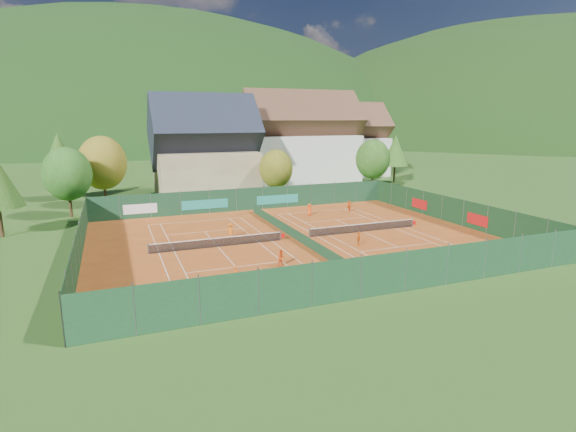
{
  "coord_description": "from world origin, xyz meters",
  "views": [
    {
      "loc": [
        -16.98,
        -40.92,
        12.04
      ],
      "look_at": [
        0.0,
        2.0,
        2.0
      ],
      "focal_mm": 28.0,
      "sensor_mm": 36.0,
      "label": 1
    }
  ],
  "objects_px": {
    "chalet": "(205,154)",
    "player_right_far_b": "(349,206)",
    "hotel_block_a": "(301,144)",
    "player_left_mid": "(281,258)",
    "hotel_block_b": "(347,145)",
    "ball_hopper": "(484,252)",
    "player_left_far": "(231,230)",
    "player_left_near": "(236,275)",
    "player_right_near": "(359,239)",
    "player_right_far_a": "(309,210)"
  },
  "relations": [
    {
      "from": "chalet",
      "to": "player_right_far_b",
      "type": "distance_m",
      "value": 25.66
    },
    {
      "from": "hotel_block_a",
      "to": "player_left_mid",
      "type": "xyz_separation_m",
      "value": [
        -20.4,
        -43.64,
        -6.64
      ]
    },
    {
      "from": "hotel_block_b",
      "to": "ball_hopper",
      "type": "height_order",
      "value": "hotel_block_b"
    },
    {
      "from": "chalet",
      "to": "player_left_far",
      "type": "xyz_separation_m",
      "value": [
        -3.0,
        -27.14,
        -5.84
      ]
    },
    {
      "from": "chalet",
      "to": "player_left_far",
      "type": "distance_m",
      "value": 27.93
    },
    {
      "from": "player_left_near",
      "to": "player_right_far_b",
      "type": "xyz_separation_m",
      "value": [
        20.64,
        19.69,
        0.13
      ]
    },
    {
      "from": "player_left_near",
      "to": "player_left_mid",
      "type": "distance_m",
      "value": 5.01
    },
    {
      "from": "player_right_near",
      "to": "player_right_far_b",
      "type": "relative_size",
      "value": 0.96
    },
    {
      "from": "hotel_block_b",
      "to": "ball_hopper",
      "type": "relative_size",
      "value": 21.6
    },
    {
      "from": "player_right_far_a",
      "to": "hotel_block_a",
      "type": "bearing_deg",
      "value": -124.77
    },
    {
      "from": "ball_hopper",
      "to": "player_left_mid",
      "type": "relative_size",
      "value": 0.54
    },
    {
      "from": "hotel_block_a",
      "to": "hotel_block_b",
      "type": "height_order",
      "value": "hotel_block_a"
    },
    {
      "from": "player_left_near",
      "to": "player_right_far_a",
      "type": "bearing_deg",
      "value": 28.7
    },
    {
      "from": "player_left_near",
      "to": "hotel_block_a",
      "type": "bearing_deg",
      "value": 37.32
    },
    {
      "from": "chalet",
      "to": "ball_hopper",
      "type": "relative_size",
      "value": 20.25
    },
    {
      "from": "hotel_block_b",
      "to": "player_right_near",
      "type": "relative_size",
      "value": 11.95
    },
    {
      "from": "ball_hopper",
      "to": "player_right_far_b",
      "type": "height_order",
      "value": "player_right_far_b"
    },
    {
      "from": "chalet",
      "to": "player_right_far_b",
      "type": "height_order",
      "value": "chalet"
    },
    {
      "from": "player_left_mid",
      "to": "player_right_far_b",
      "type": "relative_size",
      "value": 0.98
    },
    {
      "from": "player_right_near",
      "to": "player_right_far_b",
      "type": "bearing_deg",
      "value": 14.7
    },
    {
      "from": "player_left_far",
      "to": "hotel_block_a",
      "type": "bearing_deg",
      "value": -96.63
    },
    {
      "from": "player_left_far",
      "to": "player_right_near",
      "type": "distance_m",
      "value": 13.05
    },
    {
      "from": "player_left_near",
      "to": "player_left_mid",
      "type": "xyz_separation_m",
      "value": [
        4.49,
        2.21,
        0.11
      ]
    },
    {
      "from": "chalet",
      "to": "ball_hopper",
      "type": "distance_m",
      "value": 45.35
    },
    {
      "from": "hotel_block_b",
      "to": "ball_hopper",
      "type": "bearing_deg",
      "value": -106.82
    },
    {
      "from": "player_right_near",
      "to": "player_right_far_a",
      "type": "height_order",
      "value": "player_right_far_a"
    },
    {
      "from": "hotel_block_b",
      "to": "player_right_far_b",
      "type": "bearing_deg",
      "value": -118.12
    },
    {
      "from": "hotel_block_a",
      "to": "player_left_near",
      "type": "bearing_deg",
      "value": -118.49
    },
    {
      "from": "ball_hopper",
      "to": "player_right_far_b",
      "type": "xyz_separation_m",
      "value": [
        -1.34,
        21.8,
        0.2
      ]
    },
    {
      "from": "player_left_mid",
      "to": "player_right_far_b",
      "type": "distance_m",
      "value": 23.79
    },
    {
      "from": "player_left_near",
      "to": "player_right_near",
      "type": "height_order",
      "value": "player_right_near"
    },
    {
      "from": "player_left_near",
      "to": "player_left_mid",
      "type": "height_order",
      "value": "player_left_mid"
    },
    {
      "from": "player_right_far_b",
      "to": "hotel_block_a",
      "type": "bearing_deg",
      "value": -140.95
    },
    {
      "from": "chalet",
      "to": "hotel_block_b",
      "type": "height_order",
      "value": "chalet"
    },
    {
      "from": "player_left_mid",
      "to": "player_right_far_a",
      "type": "height_order",
      "value": "player_right_far_a"
    },
    {
      "from": "ball_hopper",
      "to": "player_left_mid",
      "type": "xyz_separation_m",
      "value": [
        -17.49,
        4.32,
        0.18
      ]
    },
    {
      "from": "player_left_far",
      "to": "player_right_far_b",
      "type": "relative_size",
      "value": 1.04
    },
    {
      "from": "ball_hopper",
      "to": "player_left_near",
      "type": "relative_size",
      "value": 0.64
    },
    {
      "from": "chalet",
      "to": "player_right_far_a",
      "type": "bearing_deg",
      "value": -65.83
    },
    {
      "from": "hotel_block_b",
      "to": "player_left_far",
      "type": "xyz_separation_m",
      "value": [
        -36.0,
        -41.14,
        -5.84
      ]
    },
    {
      "from": "hotel_block_a",
      "to": "player_right_far_a",
      "type": "relative_size",
      "value": 14.14
    },
    {
      "from": "hotel_block_a",
      "to": "ball_hopper",
      "type": "xyz_separation_m",
      "value": [
        -2.91,
        -47.96,
        -6.83
      ]
    },
    {
      "from": "player_left_far",
      "to": "player_right_far_b",
      "type": "distance_m",
      "value": 19.07
    },
    {
      "from": "player_left_mid",
      "to": "player_left_far",
      "type": "bearing_deg",
      "value": 96.57
    },
    {
      "from": "chalet",
      "to": "hotel_block_a",
      "type": "xyz_separation_m",
      "value": [
        19.0,
        6.0,
        0.76
      ]
    },
    {
      "from": "player_left_mid",
      "to": "chalet",
      "type": "bearing_deg",
      "value": 85.79
    },
    {
      "from": "hotel_block_a",
      "to": "ball_hopper",
      "type": "distance_m",
      "value": 48.53
    },
    {
      "from": "player_left_near",
      "to": "player_left_far",
      "type": "xyz_separation_m",
      "value": [
        2.89,
        12.71,
        0.16
      ]
    },
    {
      "from": "chalet",
      "to": "player_right_far_a",
      "type": "height_order",
      "value": "chalet"
    },
    {
      "from": "chalet",
      "to": "hotel_block_a",
      "type": "distance_m",
      "value": 19.94
    }
  ]
}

